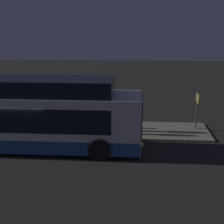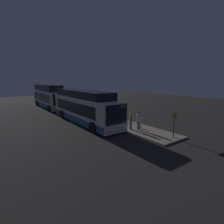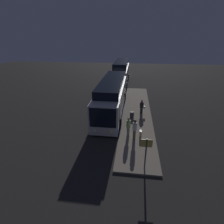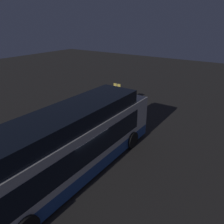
{
  "view_description": "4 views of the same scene",
  "coord_description": "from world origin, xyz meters",
  "views": [
    {
      "loc": [
        5.42,
        -14.81,
        6.4
      ],
      "look_at": [
        4.34,
        0.83,
        1.89
      ],
      "focal_mm": 50.0,
      "sensor_mm": 36.0,
      "label": 1
    },
    {
      "loc": [
        17.75,
        -8.94,
        5.02
      ],
      "look_at": [
        4.34,
        0.83,
        1.89
      ],
      "focal_mm": 28.0,
      "sensor_mm": 36.0,
      "label": 2
    },
    {
      "loc": [
        18.86,
        2.68,
        8.31
      ],
      "look_at": [
        4.34,
        0.83,
        1.89
      ],
      "focal_mm": 28.0,
      "sensor_mm": 36.0,
      "label": 3
    },
    {
      "loc": [
        -7.01,
        -7.01,
        7.71
      ],
      "look_at": [
        4.34,
        0.83,
        1.89
      ],
      "focal_mm": 35.0,
      "sensor_mm": 36.0,
      "label": 4
    }
  ],
  "objects": [
    {
      "name": "platform",
      "position": [
        0.0,
        3.2,
        0.06
      ],
      "size": [
        20.0,
        3.2,
        0.12
      ],
      "color": "gray",
      "rests_on": "ground"
    },
    {
      "name": "ground",
      "position": [
        0.0,
        0.0,
        0.0
      ],
      "size": [
        80.0,
        80.0,
        0.0
      ],
      "primitive_type": "plane",
      "color": "#2B2826"
    },
    {
      "name": "passenger_with_bags",
      "position": [
        5.85,
        2.94,
        1.15
      ],
      "size": [
        0.42,
        0.42,
        1.84
      ],
      "rotation": [
        0.0,
        0.0,
        1.32
      ],
      "color": "#6B604C",
      "rests_on": "platform"
    },
    {
      "name": "passenger_boarding",
      "position": [
        5.34,
        2.4,
        1.09
      ],
      "size": [
        0.48,
        0.48,
        1.76
      ],
      "rotation": [
        0.0,
        0.0,
        -2.1
      ],
      "color": "gray",
      "rests_on": "platform"
    },
    {
      "name": "bus_lead",
      "position": [
        -0.38,
        0.23,
        1.69
      ],
      "size": [
        12.39,
        2.9,
        3.74
      ],
      "color": "silver",
      "rests_on": "ground"
    },
    {
      "name": "trash_bin",
      "position": [
        1.51,
        2.65,
        0.45
      ],
      "size": [
        0.44,
        0.44,
        0.65
      ],
      "color": "#3F3F44",
      "rests_on": "platform"
    },
    {
      "name": "sign_post",
      "position": [
        9.3,
        3.69,
        1.57
      ],
      "size": [
        0.1,
        0.74,
        2.23
      ],
      "color": "#4C4C51",
      "rests_on": "platform"
    },
    {
      "name": "passenger_waiting",
      "position": [
        0.28,
        3.71,
        0.98
      ],
      "size": [
        0.51,
        0.66,
        1.61
      ],
      "rotation": [
        0.0,
        0.0,
        -0.21
      ],
      "color": "#2D2D33",
      "rests_on": "platform"
    },
    {
      "name": "suitcase",
      "position": [
        5.41,
        3.49,
        0.42
      ],
      "size": [
        0.4,
        0.18,
        0.83
      ],
      "color": "beige",
      "rests_on": "platform"
    }
  ]
}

